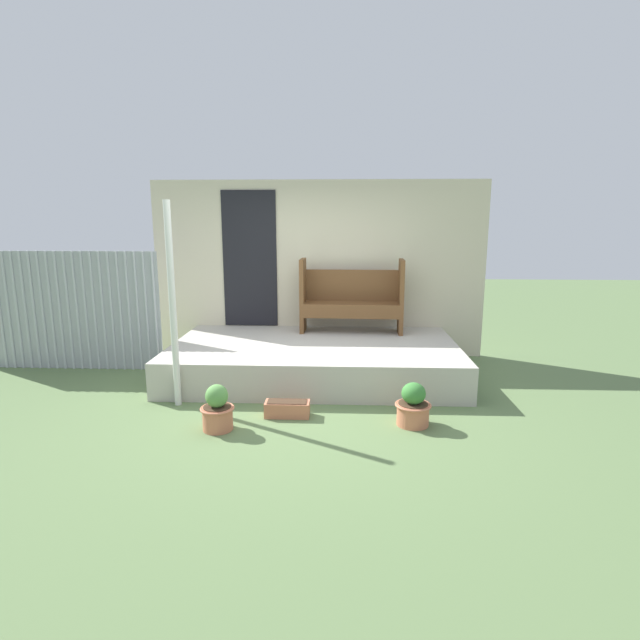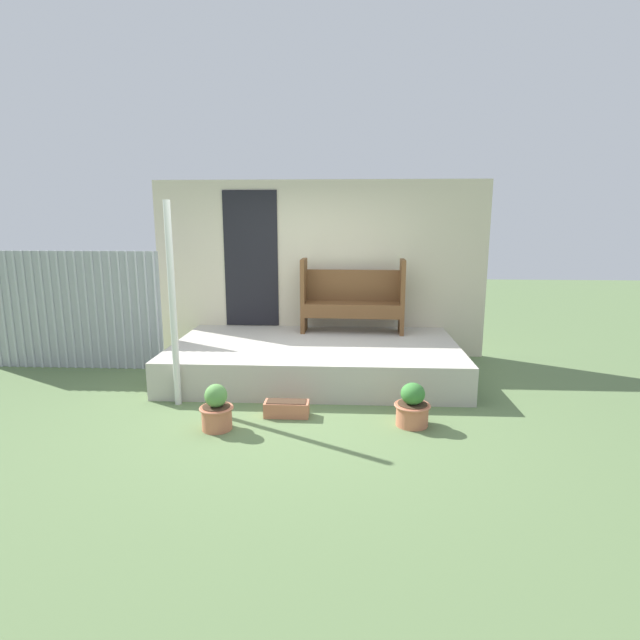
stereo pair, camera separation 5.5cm
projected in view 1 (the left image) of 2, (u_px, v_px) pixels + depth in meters
The scene contains 9 objects.
ground_plane at pixel (295, 404), 5.61m from camera, with size 24.00×24.00×0.00m, color #5B7547.
porch_slab at pixel (315, 359), 6.58m from camera, with size 3.71×2.10×0.44m.
house_wall at pixel (316, 269), 7.42m from camera, with size 4.91×0.08×2.60m.
fence_corrugated at pixel (69, 311), 6.80m from camera, with size 2.52×0.05×1.63m.
support_post at pixel (173, 306), 5.38m from camera, with size 0.07×0.07×2.24m.
bench at pixel (352, 296), 7.11m from camera, with size 1.46×0.45×1.05m.
flower_pot_left at pixel (217, 410), 4.90m from camera, with size 0.34×0.34×0.46m.
flower_pot_middle at pixel (413, 407), 5.01m from camera, with size 0.37×0.37×0.44m.
planter_box_rect at pixel (287, 409), 5.25m from camera, with size 0.47×0.20×0.17m.
Camera 1 is at (0.52, -5.29, 2.05)m, focal length 28.00 mm.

